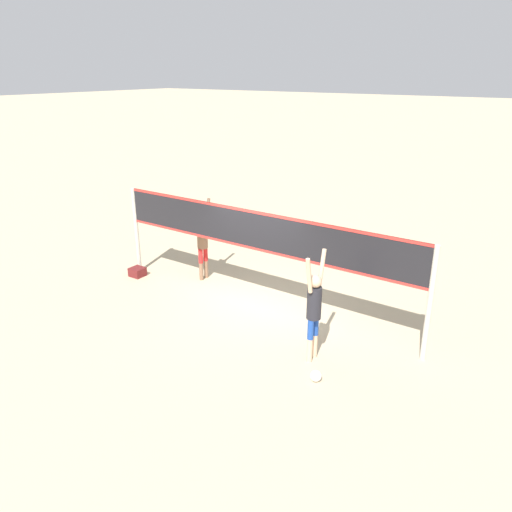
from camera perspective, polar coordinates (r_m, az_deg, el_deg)
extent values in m
plane|color=#C6B28C|center=(12.00, 0.00, -5.86)|extent=(200.00, 200.00, 0.00)
cylinder|color=beige|center=(14.05, -13.49, 2.83)|extent=(0.11, 0.11, 2.38)
cylinder|color=beige|center=(9.98, 19.23, -5.26)|extent=(0.11, 0.11, 2.38)
cube|color=black|center=(11.27, 0.00, 2.89)|extent=(7.87, 0.02, 0.92)
cube|color=red|center=(11.15, 0.00, 5.01)|extent=(7.87, 0.03, 0.06)
cube|color=red|center=(11.41, 0.00, 0.82)|extent=(7.87, 0.03, 0.06)
cylinder|color=beige|center=(9.87, 6.15, -10.64)|extent=(0.11, 0.11, 0.50)
cylinder|color=#1E47A5|center=(9.65, 6.25, -8.35)|extent=(0.12, 0.12, 0.41)
cylinder|color=beige|center=(10.02, 6.71, -10.14)|extent=(0.11, 0.11, 0.50)
cylinder|color=#1E47A5|center=(9.80, 6.82, -7.87)|extent=(0.12, 0.12, 0.41)
cylinder|color=#26262D|center=(9.49, 6.66, -5.34)|extent=(0.28, 0.28, 0.64)
sphere|color=beige|center=(9.30, 6.78, -2.89)|extent=(0.25, 0.25, 0.25)
cylinder|color=beige|center=(9.03, 6.09, -2.27)|extent=(0.08, 0.23, 0.71)
cylinder|color=beige|center=(9.43, 7.53, -1.31)|extent=(0.08, 0.23, 0.71)
cylinder|color=#8C664C|center=(13.62, -5.72, -1.49)|extent=(0.11, 0.11, 0.49)
cylinder|color=red|center=(13.46, -5.79, 0.26)|extent=(0.12, 0.12, 0.40)
cylinder|color=#8C664C|center=(13.48, -6.27, -1.75)|extent=(0.11, 0.11, 0.49)
cylinder|color=red|center=(13.32, -6.34, 0.01)|extent=(0.12, 0.12, 0.40)
cylinder|color=#8C664C|center=(13.22, -6.15, 2.23)|extent=(0.28, 0.28, 0.63)
sphere|color=#8C664C|center=(13.08, -6.22, 4.04)|extent=(0.24, 0.24, 0.24)
cylinder|color=#8C664C|center=(13.21, -5.56, 5.09)|extent=(0.08, 0.22, 0.70)
cylinder|color=#8C664C|center=(12.86, -6.96, 4.60)|extent=(0.08, 0.22, 0.70)
sphere|color=white|center=(9.40, 6.85, -13.46)|extent=(0.21, 0.21, 0.21)
cube|color=maroon|center=(14.07, -13.40, -1.78)|extent=(0.38, 0.36, 0.24)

